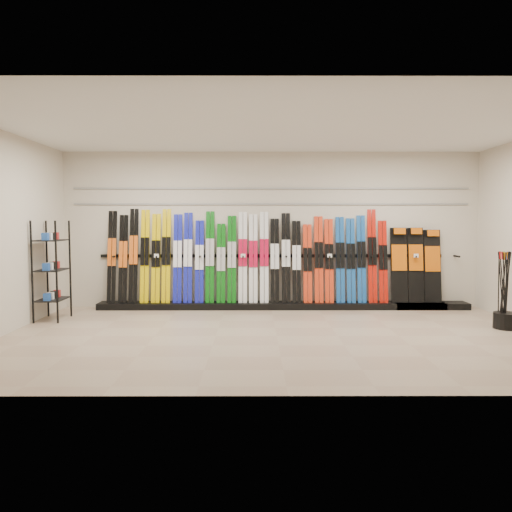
{
  "coord_description": "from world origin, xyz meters",
  "views": [
    {
      "loc": [
        -0.32,
        -7.16,
        1.67
      ],
      "look_at": [
        -0.3,
        1.0,
        1.1
      ],
      "focal_mm": 35.0,
      "sensor_mm": 36.0,
      "label": 1
    }
  ],
  "objects": [
    {
      "name": "back_wall",
      "position": [
        0.0,
        2.5,
        1.5
      ],
      "size": [
        8.0,
        0.0,
        8.0
      ],
      "primitive_type": "plane",
      "rotation": [
        1.57,
        0.0,
        0.0
      ],
      "color": "beige",
      "rests_on": "floor"
    },
    {
      "name": "slatwall_rail_0",
      "position": [
        0.0,
        2.48,
        2.0
      ],
      "size": [
        7.6,
        0.02,
        0.03
      ],
      "primitive_type": "cube",
      "color": "gray",
      "rests_on": "back_wall"
    },
    {
      "name": "ski_rack_base",
      "position": [
        0.22,
        2.28,
        0.06
      ],
      "size": [
        8.0,
        0.4,
        0.12
      ],
      "primitive_type": "cube",
      "color": "black",
      "rests_on": "floor"
    },
    {
      "name": "ski_poles",
      "position": [
        3.56,
        0.52,
        0.61
      ],
      "size": [
        0.22,
        0.31,
        1.18
      ],
      "color": "black",
      "rests_on": "pole_bin"
    },
    {
      "name": "pole_bin",
      "position": [
        3.6,
        0.49,
        0.12
      ],
      "size": [
        0.39,
        0.39,
        0.25
      ],
      "primitive_type": "cylinder",
      "color": "black",
      "rests_on": "floor"
    },
    {
      "name": "snowboards",
      "position": [
        2.77,
        2.35,
        0.83
      ],
      "size": [
        0.96,
        0.22,
        1.43
      ],
      "color": "black",
      "rests_on": "ski_rack_base"
    },
    {
      "name": "floor",
      "position": [
        0.0,
        0.0,
        0.0
      ],
      "size": [
        8.0,
        8.0,
        0.0
      ],
      "primitive_type": "plane",
      "color": "gray",
      "rests_on": "ground"
    },
    {
      "name": "skis",
      "position": [
        -0.49,
        2.36,
        0.95
      ],
      "size": [
        5.37,
        0.3,
        1.82
      ],
      "color": "black",
      "rests_on": "ski_rack_base"
    },
    {
      "name": "ceiling",
      "position": [
        0.0,
        0.0,
        3.0
      ],
      "size": [
        8.0,
        8.0,
        0.0
      ],
      "primitive_type": "plane",
      "rotation": [
        3.14,
        0.0,
        0.0
      ],
      "color": "silver",
      "rests_on": "back_wall"
    },
    {
      "name": "accessory_rack",
      "position": [
        -3.75,
        1.22,
        0.84
      ],
      "size": [
        0.4,
        0.6,
        1.68
      ],
      "primitive_type": "cube",
      "color": "black",
      "rests_on": "floor"
    },
    {
      "name": "slatwall_rail_1",
      "position": [
        0.0,
        2.48,
        2.3
      ],
      "size": [
        7.6,
        0.02,
        0.03
      ],
      "primitive_type": "cube",
      "color": "gray",
      "rests_on": "back_wall"
    }
  ]
}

